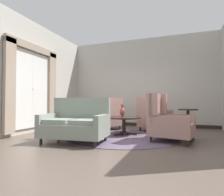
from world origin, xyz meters
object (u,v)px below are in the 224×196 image
object	(u,v)px
armchair_near_window	(167,122)
side_table	(188,121)
armchair_near_sideboard	(153,117)
armchair_foreground_right	(107,116)
porcelain_vase	(122,111)
settee	(76,124)
coffee_table	(124,120)

from	to	relation	value
armchair_near_window	side_table	size ratio (longest dim) A/B	1.49
side_table	armchair_near_sideboard	bearing A→B (deg)	135.31
armchair_foreground_right	armchair_near_sideboard	bearing A→B (deg)	129.88
armchair_near_sideboard	side_table	bearing A→B (deg)	173.63
armchair_near_sideboard	porcelain_vase	bearing A→B (deg)	87.66
settee	side_table	size ratio (longest dim) A/B	2.01
armchair_foreground_right	armchair_near_sideboard	xyz separation A→B (m)	(1.47, 0.11, 0.01)
coffee_table	armchair_foreground_right	world-z (taller)	armchair_foreground_right
coffee_table	porcelain_vase	distance (m)	0.24
coffee_table	armchair_near_sideboard	size ratio (longest dim) A/B	0.87
armchair_foreground_right	side_table	world-z (taller)	armchair_foreground_right
porcelain_vase	armchair_foreground_right	size ratio (longest dim) A/B	0.30
armchair_near_window	armchair_near_sideboard	distance (m)	1.50
porcelain_vase	side_table	world-z (taller)	porcelain_vase
armchair_foreground_right	settee	bearing A→B (deg)	36.88
settee	armchair_near_window	world-z (taller)	armchair_near_window
porcelain_vase	armchair_near_sideboard	size ratio (longest dim) A/B	0.31
settee	armchair_near_window	distance (m)	2.08
porcelain_vase	armchair_foreground_right	xyz separation A→B (m)	(-0.75, 0.73, -0.21)
porcelain_vase	side_table	distance (m)	1.72
settee	porcelain_vase	bearing A→B (deg)	57.68
settee	side_table	xyz separation A→B (m)	(2.40, 1.22, 0.03)
armchair_foreground_right	armchair_near_window	world-z (taller)	armchair_near_window
armchair_near_sideboard	side_table	distance (m)	1.37
armchair_foreground_right	side_table	xyz separation A→B (m)	(2.45, -0.85, 0.00)
armchair_near_sideboard	armchair_near_window	bearing A→B (deg)	148.22
porcelain_vase	armchair_near_sideboard	distance (m)	1.13
armchair_near_sideboard	side_table	xyz separation A→B (m)	(0.98, -0.97, -0.01)
porcelain_vase	armchair_foreground_right	world-z (taller)	armchair_foreground_right
armchair_near_sideboard	settee	bearing A→B (deg)	95.28
porcelain_vase	side_table	size ratio (longest dim) A/B	0.47
settee	coffee_table	bearing A→B (deg)	55.27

